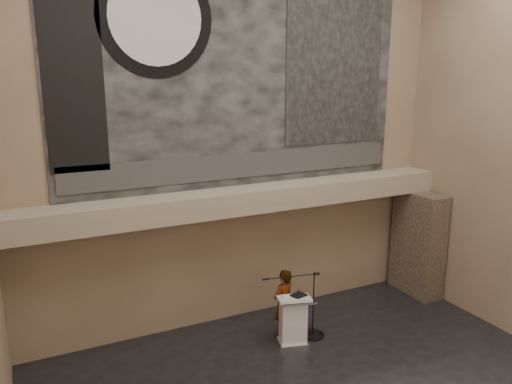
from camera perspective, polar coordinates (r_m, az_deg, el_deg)
wall_back at (r=11.08m, az=-1.82°, el=6.17°), size 10.00×0.02×8.50m
soffit at (r=10.97m, az=-0.91°, el=-0.82°), size 10.00×0.80×0.50m
sprinkler_left at (r=10.45m, az=-8.78°, el=-3.32°), size 0.04×0.04×0.06m
sprinkler_right at (r=11.90m, az=7.52°, el=-1.17°), size 0.04×0.04×0.06m
banner at (r=10.96m, az=-1.81°, el=13.69°), size 8.00×0.05×5.00m
banner_text_strip at (r=11.11m, az=-1.65°, el=3.06°), size 7.76×0.02×0.55m
banner_clock_rim at (r=10.36m, az=-11.41°, el=18.98°), size 2.30×0.02×2.30m
banner_clock_face at (r=10.34m, az=-11.38°, el=18.99°), size 1.84×0.02×1.84m
banner_building_print at (r=12.10m, az=9.02°, el=14.01°), size 2.60×0.02×3.60m
banner_brick_print at (r=10.02m, az=-20.09°, el=11.17°), size 1.10×0.02×3.20m
stone_pier at (r=13.66m, az=18.02°, el=-5.57°), size 0.60×1.40×2.70m
lectern at (r=10.93m, az=4.26°, el=-14.44°), size 0.80×0.66×1.13m
binder at (r=10.71m, az=4.90°, el=-11.68°), size 0.36×0.32×0.04m
papers at (r=10.63m, az=3.95°, el=-11.97°), size 0.33×0.38×0.00m
speaker_person at (r=11.09m, az=3.15°, el=-12.64°), size 0.66×0.54×1.57m
mic_stand at (r=11.44m, az=6.30°, el=-15.03°), size 1.39×0.52×1.49m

